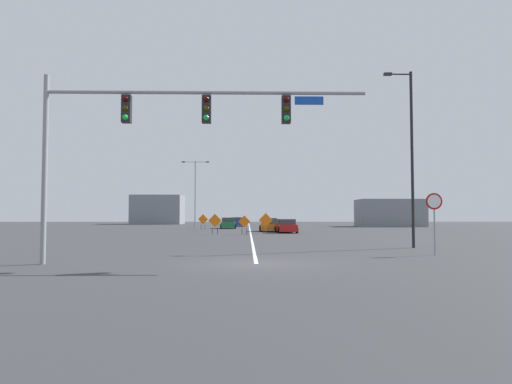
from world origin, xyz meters
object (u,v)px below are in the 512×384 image
traffic_signal_assembly (161,122)px  construction_sign_right_lane (203,220)px  stop_sign (434,211)px  construction_sign_left_shoulder (244,223)px  car_green_distant (228,223)px  car_red_passing (286,226)px  car_blue_far (237,222)px  car_orange_mid (269,225)px  construction_sign_right_shoulder (215,221)px  construction_sign_left_lane (266,221)px  car_black_near (228,222)px  street_lamp_mid_right (195,189)px  street_lamp_far_right (410,152)px

traffic_signal_assembly → construction_sign_right_lane: traffic_signal_assembly is taller
stop_sign → construction_sign_left_shoulder: size_ratio=1.59×
car_green_distant → construction_sign_left_shoulder: bearing=-83.3°
construction_sign_left_shoulder → car_red_passing: size_ratio=0.38×
car_blue_far → car_red_passing: bearing=-78.0°
stop_sign → car_orange_mid: 31.24m
construction_sign_right_shoulder → construction_sign_left_lane: size_ratio=0.96×
construction_sign_left_lane → car_black_near: size_ratio=0.46×
street_lamp_mid_right → construction_sign_right_shoulder: street_lamp_mid_right is taller
car_green_distant → car_red_passing: (6.54, -15.34, -0.02)m
construction_sign_right_shoulder → car_black_near: bearing=90.7°
construction_sign_left_shoulder → car_blue_far: (-1.34, 30.47, -0.42)m
car_orange_mid → car_blue_far: bearing=100.2°
car_black_near → construction_sign_left_lane: bearing=-82.4°
car_blue_far → construction_sign_right_shoulder: bearing=-92.6°
car_black_near → car_red_passing: bearing=-78.5°
car_red_passing → car_orange_mid: bearing=112.2°
car_green_distant → car_black_near: size_ratio=1.03×
street_lamp_far_right → construction_sign_right_lane: (-14.73, 33.22, -4.17)m
street_lamp_far_right → car_green_distant: bearing=107.4°
construction_sign_right_shoulder → car_red_passing: bearing=31.6°
construction_sign_right_shoulder → car_black_near: size_ratio=0.44×
street_lamp_far_right → construction_sign_right_shoulder: 21.91m
construction_sign_left_lane → car_green_distant: 18.50m
construction_sign_left_shoulder → car_orange_mid: size_ratio=0.46×
car_red_passing → traffic_signal_assembly: bearing=-103.5°
traffic_signal_assembly → car_black_near: size_ratio=2.76×
traffic_signal_assembly → construction_sign_left_lane: 28.45m
construction_sign_right_lane → car_black_near: construction_sign_right_lane is taller
car_blue_far → car_green_distant: bearing=-95.0°
car_orange_mid → construction_sign_right_shoulder: bearing=-123.4°
car_green_distant → car_red_passing: 16.68m
construction_sign_right_lane → car_orange_mid: 10.80m
construction_sign_right_shoulder → car_green_distant: 19.66m
traffic_signal_assembly → construction_sign_left_shoulder: size_ratio=6.85×
stop_sign → construction_sign_left_shoulder: 24.15m
car_black_near → car_red_passing: car_red_passing is taller
street_lamp_mid_right → construction_sign_right_shoulder: bearing=-78.9°
construction_sign_right_lane → construction_sign_right_shoulder: bearing=-80.6°
construction_sign_right_lane → construction_sign_left_shoulder: (5.31, -15.40, -0.09)m
street_lamp_far_right → car_orange_mid: (-6.75, 25.95, -4.67)m
car_black_near → car_red_passing: size_ratio=0.95×
street_lamp_far_right → construction_sign_left_lane: street_lamp_far_right is taller
construction_sign_right_lane → car_red_passing: 14.72m
stop_sign → construction_sign_right_shoulder: bearing=117.3°
street_lamp_far_right → car_green_distant: size_ratio=2.19×
stop_sign → construction_sign_left_shoulder: (-8.81, 22.47, -0.88)m
car_blue_far → car_red_passing: (5.59, -26.24, -0.02)m
stop_sign → construction_sign_right_shoulder: 25.22m
construction_sign_right_shoulder → car_black_near: (-0.47, 41.00, -0.63)m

